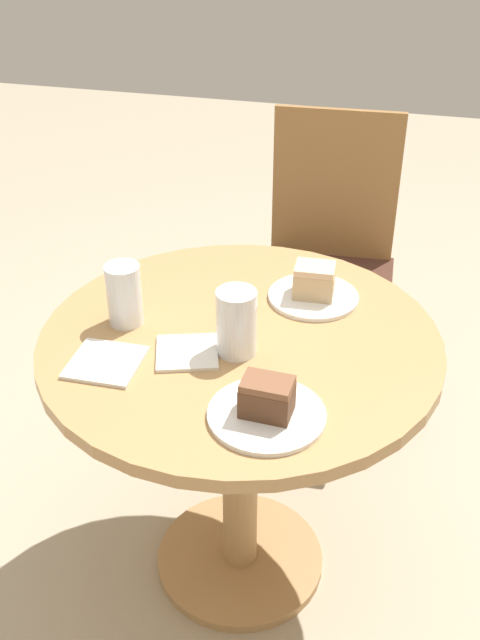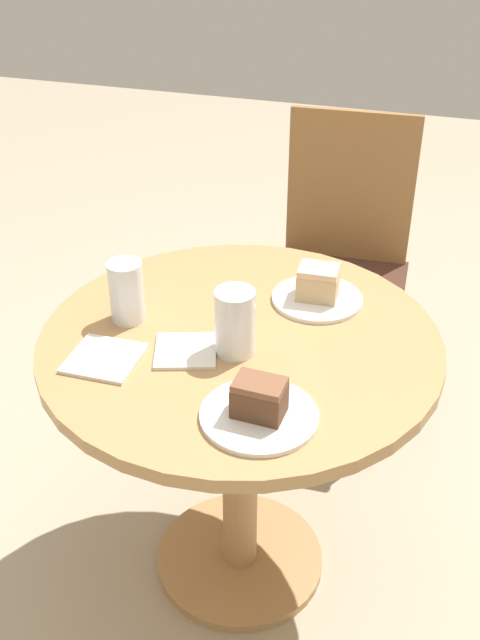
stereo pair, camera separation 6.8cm
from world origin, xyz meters
The scene contains 11 objects.
ground_plane centered at (0.00, 0.00, 0.00)m, with size 8.00×8.00×0.00m, color tan.
table centered at (0.00, 0.00, 0.54)m, with size 0.85×0.85×0.71m.
chair centered at (0.07, 0.80, 0.48)m, with size 0.43×0.45×0.92m.
plate_near centered at (0.12, 0.19, 0.71)m, with size 0.21×0.21×0.01m.
plate_far centered at (0.11, -0.24, 0.71)m, with size 0.22×0.22×0.01m.
cake_slice_near centered at (0.12, 0.19, 0.76)m, with size 0.09×0.08×0.08m.
cake_slice_far centered at (0.11, -0.24, 0.75)m, with size 0.09×0.07×0.07m.
glass_lemonade centered at (0.01, -0.06, 0.77)m, with size 0.08×0.08×0.14m.
glass_water centered at (-0.25, -0.01, 0.77)m, with size 0.07×0.07×0.14m.
napkin_stack centered at (-0.23, -0.16, 0.71)m, with size 0.14×0.14×0.01m.
napkin_side centered at (-0.09, -0.09, 0.71)m, with size 0.16×0.16×0.01m.
Camera 2 is at (0.39, -1.25, 1.58)m, focal length 42.00 mm.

